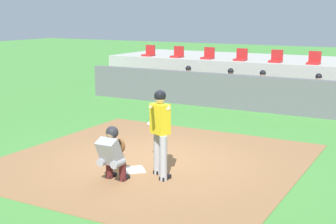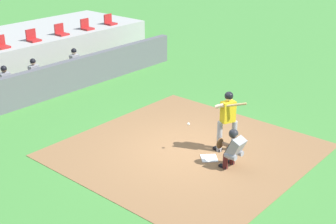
# 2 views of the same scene
# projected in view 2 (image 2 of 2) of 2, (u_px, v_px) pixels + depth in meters

# --- Properties ---
(ground_plane) EXTENTS (80.00, 80.00, 0.00)m
(ground_plane) POSITION_uv_depth(u_px,v_px,m) (186.00, 150.00, 13.46)
(ground_plane) COLOR #428438
(dirt_infield) EXTENTS (6.40, 6.40, 0.01)m
(dirt_infield) POSITION_uv_depth(u_px,v_px,m) (186.00, 150.00, 13.45)
(dirt_infield) COLOR olive
(dirt_infield) RESTS_ON ground
(home_plate) EXTENTS (0.62, 0.62, 0.02)m
(home_plate) POSITION_uv_depth(u_px,v_px,m) (209.00, 158.00, 12.96)
(home_plate) COLOR white
(home_plate) RESTS_ON dirt_infield
(batter_at_plate) EXTENTS (0.58, 0.88, 1.80)m
(batter_at_plate) POSITION_uv_depth(u_px,v_px,m) (227.00, 118.00, 13.01)
(batter_at_plate) COLOR #99999E
(batter_at_plate) RESTS_ON ground
(catcher_crouched) EXTENTS (0.48, 1.80, 1.13)m
(catcher_crouched) POSITION_uv_depth(u_px,v_px,m) (232.00, 147.00, 12.29)
(catcher_crouched) COLOR gray
(catcher_crouched) RESTS_ON ground
(dugout_wall) EXTENTS (13.00, 0.30, 1.20)m
(dugout_wall) POSITION_uv_depth(u_px,v_px,m) (48.00, 82.00, 17.14)
(dugout_wall) COLOR #59595E
(dugout_wall) RESTS_ON ground
(dugout_bench) EXTENTS (11.80, 0.44, 0.45)m
(dugout_bench) POSITION_uv_depth(u_px,v_px,m) (33.00, 86.00, 17.89)
(dugout_bench) COLOR olive
(dugout_bench) RESTS_ON ground
(dugout_player_1) EXTENTS (0.49, 0.70, 1.30)m
(dugout_player_1) POSITION_uv_depth(u_px,v_px,m) (8.00, 83.00, 16.84)
(dugout_player_1) COLOR #939399
(dugout_player_1) RESTS_ON ground
(dugout_player_2) EXTENTS (0.49, 0.70, 1.30)m
(dugout_player_2) POSITION_uv_depth(u_px,v_px,m) (36.00, 75.00, 17.69)
(dugout_player_2) COLOR #939399
(dugout_player_2) RESTS_ON ground
(dugout_player_3) EXTENTS (0.49, 0.70, 1.30)m
(dugout_player_3) POSITION_uv_depth(u_px,v_px,m) (77.00, 64.00, 19.05)
(dugout_player_3) COLOR #939399
(dugout_player_3) RESTS_ON ground
(stadium_seat_4) EXTENTS (0.46, 0.46, 0.48)m
(stadium_seat_4) POSITION_uv_depth(u_px,v_px,m) (1.00, 44.00, 18.52)
(stadium_seat_4) COLOR #A51E1E
(stadium_seat_4) RESTS_ON stands_platform
(stadium_seat_5) EXTENTS (0.46, 0.46, 0.48)m
(stadium_seat_5) POSITION_uv_depth(u_px,v_px,m) (33.00, 38.00, 19.53)
(stadium_seat_5) COLOR #A51E1E
(stadium_seat_5) RESTS_ON stands_platform
(stadium_seat_6) EXTENTS (0.46, 0.46, 0.48)m
(stadium_seat_6) POSITION_uv_depth(u_px,v_px,m) (61.00, 32.00, 20.54)
(stadium_seat_6) COLOR #A51E1E
(stadium_seat_6) RESTS_ON stands_platform
(stadium_seat_7) EXTENTS (0.46, 0.46, 0.48)m
(stadium_seat_7) POSITION_uv_depth(u_px,v_px,m) (86.00, 26.00, 21.55)
(stadium_seat_7) COLOR #A51E1E
(stadium_seat_7) RESTS_ON stands_platform
(stadium_seat_8) EXTENTS (0.46, 0.46, 0.48)m
(stadium_seat_8) POSITION_uv_depth(u_px,v_px,m) (110.00, 22.00, 22.56)
(stadium_seat_8) COLOR #A51E1E
(stadium_seat_8) RESTS_ON stands_platform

